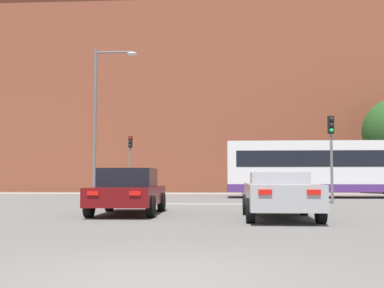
{
  "coord_description": "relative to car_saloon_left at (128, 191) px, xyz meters",
  "views": [
    {
      "loc": [
        0.79,
        -5.53,
        1.17
      ],
      "look_at": [
        -0.69,
        18.26,
        2.82
      ],
      "focal_mm": 45.0,
      "sensor_mm": 36.0,
      "label": 1
    }
  ],
  "objects": [
    {
      "name": "ground_plane",
      "position": [
        2.18,
        -9.65,
        -0.74
      ],
      "size": [
        400.0,
        400.0,
        0.0
      ],
      "primitive_type": "plane",
      "color": "#605E5B"
    },
    {
      "name": "stop_line_strip",
      "position": [
        2.18,
        5.96,
        -0.73
      ],
      "size": [
        8.69,
        0.3,
        0.01
      ],
      "primitive_type": "cube",
      "color": "silver",
      "rests_on": "ground_plane"
    },
    {
      "name": "far_pavement",
      "position": [
        2.18,
        19.15,
        -0.73
      ],
      "size": [
        69.66,
        2.5,
        0.01
      ],
      "primitive_type": "cube",
      "color": "gray",
      "rests_on": "ground_plane"
    },
    {
      "name": "brick_civic_building",
      "position": [
        6.17,
        30.08,
        8.53
      ],
      "size": [
        43.31,
        16.18,
        26.07
      ],
      "color": "brown",
      "rests_on": "ground_plane"
    },
    {
      "name": "car_saloon_left",
      "position": [
        0.0,
        0.0,
        0.0
      ],
      "size": [
        2.05,
        4.27,
        1.45
      ],
      "rotation": [
        0.0,
        0.0,
        0.01
      ],
      "color": "#600C0F",
      "rests_on": "ground_plane"
    },
    {
      "name": "car_roadster_right",
      "position": [
        4.6,
        -1.38,
        -0.05
      ],
      "size": [
        2.03,
        4.48,
        1.31
      ],
      "rotation": [
        0.0,
        0.0,
        -0.01
      ],
      "color": "#9E9EA3",
      "rests_on": "ground_plane"
    },
    {
      "name": "bus_crossing_lead",
      "position": [
        9.23,
        12.74,
        0.98
      ],
      "size": [
        11.89,
        2.66,
        3.19
      ],
      "rotation": [
        0.0,
        0.0,
        -1.57
      ],
      "color": "silver",
      "rests_on": "ground_plane"
    },
    {
      "name": "traffic_light_far_left",
      "position": [
        -3.44,
        18.15,
        2.0
      ],
      "size": [
        0.26,
        0.31,
        4.05
      ],
      "color": "slate",
      "rests_on": "ground_plane"
    },
    {
      "name": "traffic_light_near_right",
      "position": [
        7.89,
        6.69,
        1.92
      ],
      "size": [
        0.26,
        0.31,
        3.93
      ],
      "color": "slate",
      "rests_on": "ground_plane"
    },
    {
      "name": "street_lamp_junction",
      "position": [
        -3.32,
        9.55,
        4.07
      ],
      "size": [
        2.27,
        0.36,
        7.93
      ],
      "color": "slate",
      "rests_on": "ground_plane"
    },
    {
      "name": "pedestrian_waiting",
      "position": [
        4.4,
        18.66,
        0.25
      ],
      "size": [
        0.24,
        0.41,
        1.68
      ],
      "rotation": [
        0.0,
        0.0,
        4.66
      ],
      "color": "#333851",
      "rests_on": "ground_plane"
    }
  ]
}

